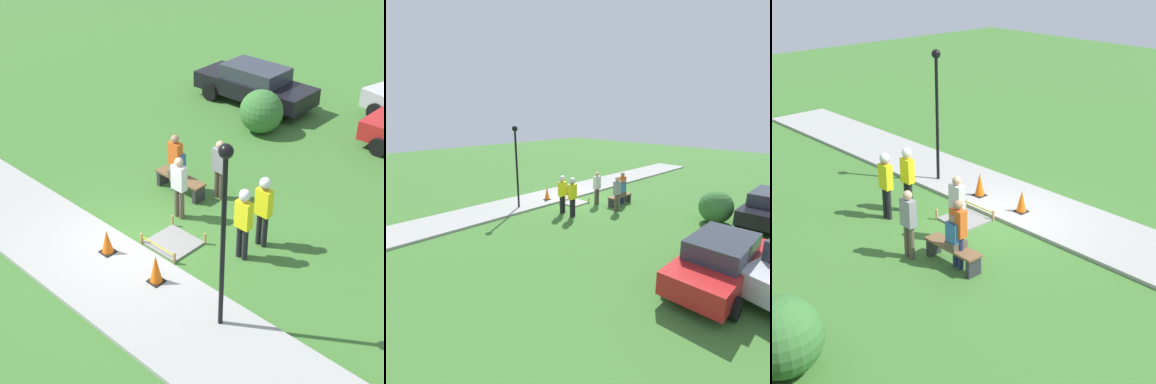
% 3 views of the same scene
% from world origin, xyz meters
% --- Properties ---
extents(ground_plane, '(60.00, 60.00, 0.00)m').
position_xyz_m(ground_plane, '(0.00, 0.00, 0.00)').
color(ground_plane, '#3D702D').
extents(sidewalk, '(28.00, 2.55, 0.10)m').
position_xyz_m(sidewalk, '(0.00, -1.28, 0.05)').
color(sidewalk, '#9E9E99').
rests_on(sidewalk, ground_plane).
extents(wet_concrete_patch, '(1.21, 1.14, 0.32)m').
position_xyz_m(wet_concrete_patch, '(0.73, 0.67, 0.04)').
color(wet_concrete_patch, gray).
rests_on(wet_concrete_patch, ground_plane).
extents(traffic_cone_near_patch, '(0.34, 0.34, 0.65)m').
position_xyz_m(traffic_cone_near_patch, '(-0.10, -0.76, 0.42)').
color(traffic_cone_near_patch, black).
rests_on(traffic_cone_near_patch, sidewalk).
extents(traffic_cone_far_patch, '(0.34, 0.34, 0.73)m').
position_xyz_m(traffic_cone_far_patch, '(1.56, -0.71, 0.46)').
color(traffic_cone_far_patch, black).
rests_on(traffic_cone_far_patch, sidewalk).
extents(park_bench, '(1.62, 0.44, 0.52)m').
position_xyz_m(park_bench, '(-0.89, 2.58, 0.36)').
color(park_bench, '#2D2D33').
rests_on(park_bench, ground_plane).
extents(person_seated_on_bench, '(0.36, 0.44, 0.89)m').
position_xyz_m(person_seated_on_bench, '(-1.00, 2.63, 0.86)').
color(person_seated_on_bench, brown).
rests_on(person_seated_on_bench, park_bench).
extents(worker_supervisor, '(0.40, 0.28, 1.94)m').
position_xyz_m(worker_supervisor, '(2.35, 2.16, 1.19)').
color(worker_supervisor, black).
rests_on(worker_supervisor, ground_plane).
extents(worker_assistant, '(0.40, 0.28, 1.93)m').
position_xyz_m(worker_assistant, '(2.32, 1.42, 1.18)').
color(worker_assistant, black).
rests_on(worker_assistant, ground_plane).
extents(bystander_in_orange_shirt, '(0.40, 0.23, 1.76)m').
position_xyz_m(bystander_in_orange_shirt, '(-1.07, 2.57, 1.00)').
color(bystander_in_orange_shirt, navy).
rests_on(bystander_in_orange_shirt, ground_plane).
extents(bystander_in_gray_shirt, '(0.40, 0.24, 1.80)m').
position_xyz_m(bystander_in_gray_shirt, '(-0.01, 1.65, 1.03)').
color(bystander_in_gray_shirt, brown).
rests_on(bystander_in_gray_shirt, ground_plane).
extents(bystander_in_white_shirt, '(0.40, 0.24, 1.79)m').
position_xyz_m(bystander_in_white_shirt, '(0.11, 3.12, 1.02)').
color(bystander_in_white_shirt, brown).
rests_on(bystander_in_white_shirt, ground_plane).
extents(lamppost_near, '(0.28, 0.28, 4.17)m').
position_xyz_m(lamppost_near, '(3.49, -0.70, 2.81)').
color(lamppost_near, black).
rests_on(lamppost_near, sidewalk).
extents(parked_car_red, '(4.31, 1.99, 1.50)m').
position_xyz_m(parked_car_red, '(3.43, 9.42, 0.76)').
color(parked_car_red, red).
rests_on(parked_car_red, ground_plane).
extents(shrub_rounded_near, '(1.50, 1.50, 1.50)m').
position_xyz_m(shrub_rounded_near, '(-1.70, 7.37, 0.75)').
color(shrub_rounded_near, '#387033').
rests_on(shrub_rounded_near, ground_plane).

